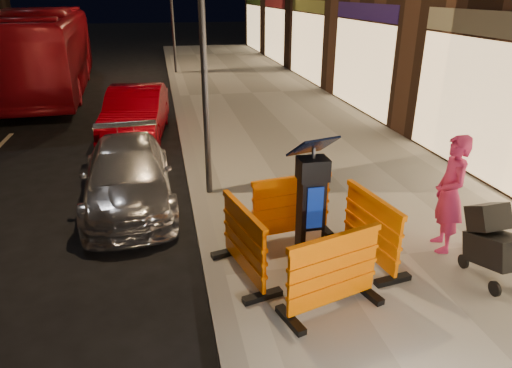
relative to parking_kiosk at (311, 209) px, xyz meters
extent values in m
plane|color=black|center=(-1.36, 0.05, -1.10)|extent=(120.00, 120.00, 0.00)
cube|color=gray|center=(1.64, 0.05, -1.03)|extent=(6.00, 60.00, 0.15)
cube|color=slate|center=(-1.36, 0.05, -1.03)|extent=(0.30, 60.00, 0.15)
cube|color=black|center=(0.00, 0.00, 0.00)|extent=(0.71, 0.71, 1.91)
cube|color=#FF7100|center=(0.00, -0.95, -0.42)|extent=(1.47, 0.92, 1.07)
cube|color=#FF7100|center=(0.00, 0.95, -0.42)|extent=(1.43, 0.75, 1.07)
cube|color=#FF7100|center=(-0.95, 0.00, -0.42)|extent=(0.86, 1.46, 1.07)
cube|color=#FF7100|center=(0.95, 0.00, -0.42)|extent=(0.77, 1.44, 1.07)
imported|color=silver|center=(-2.68, 3.15, -1.10)|extent=(1.87, 4.16, 1.18)
imported|color=maroon|center=(-2.66, 7.74, -1.10)|extent=(1.92, 4.41, 1.41)
imported|color=maroon|center=(-6.39, 15.13, -1.10)|extent=(3.59, 11.98, 3.29)
imported|color=#B8275B|center=(2.24, 0.12, -0.03)|extent=(0.61, 0.77, 1.85)
cube|color=black|center=(2.44, -0.78, -0.43)|extent=(0.61, 0.88, 1.05)
cylinder|color=#3F3F44|center=(-1.11, 3.05, 2.05)|extent=(0.12, 0.12, 6.00)
cylinder|color=#3F3F44|center=(-1.11, 18.05, 2.05)|extent=(0.12, 0.12, 6.00)
camera|label=1|loc=(-1.91, -5.43, 2.80)|focal=32.00mm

